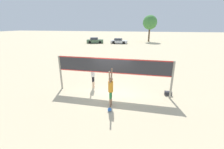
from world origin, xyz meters
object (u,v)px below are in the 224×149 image
(volleyball, at_px, (110,110))
(parked_car_near, at_px, (119,41))
(volleyball_net, at_px, (112,69))
(gear_bag, at_px, (168,93))
(player_spiker, at_px, (111,87))
(player_blocker, at_px, (93,73))
(parked_car_mid, at_px, (95,41))
(tree_left_cluster, at_px, (150,23))

(volleyball, distance_m, parked_car_near, 31.21)
(volleyball_net, bearing_deg, gear_bag, 7.14)
(player_spiker, relative_size, player_blocker, 1.04)
(volleyball, distance_m, gear_bag, 4.38)
(player_spiker, bearing_deg, volleyball_net, 9.88)
(volleyball, bearing_deg, player_blocker, 123.27)
(parked_car_mid, bearing_deg, volleyball, -84.16)
(parked_car_mid, height_order, tree_left_cluster, tree_left_cluster)
(volleyball, height_order, gear_bag, gear_bag)
(gear_bag, xyz_separation_m, parked_car_near, (-8.23, 28.04, 0.44))
(gear_bag, bearing_deg, player_blocker, 177.80)
(tree_left_cluster, bearing_deg, gear_bag, -88.57)
(tree_left_cluster, bearing_deg, player_blocker, -97.48)
(parked_car_near, bearing_deg, tree_left_cluster, 38.93)
(player_spiker, height_order, volleyball, player_spiker)
(volleyball_net, xyz_separation_m, player_spiker, (0.30, -1.70, -0.56))
(volleyball_net, bearing_deg, tree_left_cluster, 85.25)
(player_spiker, distance_m, player_blocker, 3.03)
(player_spiker, xyz_separation_m, volleyball, (0.07, -0.61, -1.05))
(volleyball, bearing_deg, volleyball_net, 99.13)
(volleyball, relative_size, tree_left_cluster, 0.03)
(player_blocker, height_order, parked_car_near, player_blocker)
(volleyball_net, relative_size, gear_bag, 16.55)
(parked_car_near, bearing_deg, gear_bag, -75.39)
(player_blocker, height_order, tree_left_cluster, tree_left_cluster)
(player_spiker, height_order, parked_car_near, player_spiker)
(player_blocker, bearing_deg, parked_car_near, -174.08)
(player_blocker, bearing_deg, player_spiker, 38.40)
(volleyball_net, relative_size, parked_car_near, 1.85)
(parked_car_near, xyz_separation_m, tree_left_cluster, (7.37, 6.33, 4.50))
(gear_bag, bearing_deg, parked_car_mid, 117.56)
(player_spiker, distance_m, parked_car_mid, 31.64)
(player_blocker, xyz_separation_m, tree_left_cluster, (4.49, 34.17, 3.97))
(volleyball_net, relative_size, tree_left_cluster, 1.10)
(volleyball, distance_m, parked_car_mid, 32.23)
(volleyball, xyz_separation_m, gear_bag, (3.38, 2.78, 0.02))
(volleyball, distance_m, tree_left_cluster, 37.57)
(volleyball_net, xyz_separation_m, gear_bag, (3.76, 0.47, -1.59))
(player_blocker, height_order, volleyball, player_blocker)
(player_blocker, xyz_separation_m, volleyball, (1.96, -2.99, -1.00))
(volleyball_net, xyz_separation_m, parked_car_mid, (-10.61, 27.99, -1.08))
(volleyball, relative_size, gear_bag, 0.47)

